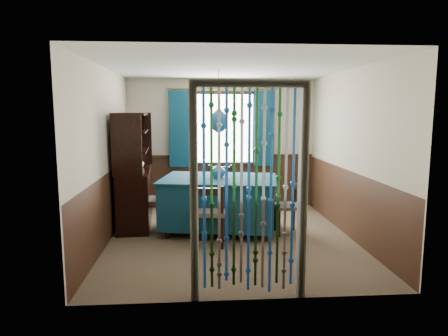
{
  "coord_description": "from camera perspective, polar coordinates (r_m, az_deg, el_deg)",
  "views": [
    {
      "loc": [
        -0.53,
        -5.76,
        1.88
      ],
      "look_at": [
        -0.08,
        0.33,
        1.01
      ],
      "focal_mm": 32.0,
      "sensor_mm": 36.0,
      "label": 1
    }
  ],
  "objects": [
    {
      "name": "wall_back",
      "position": [
        7.81,
        -0.34,
        3.47
      ],
      "size": [
        3.6,
        0.0,
        3.6
      ],
      "primitive_type": "plane",
      "rotation": [
        1.57,
        0.0,
        0.0
      ],
      "color": "beige",
      "rests_on": "ground"
    },
    {
      "name": "wall_front",
      "position": [
        3.85,
        3.71,
        -1.34
      ],
      "size": [
        3.6,
        0.0,
        3.6
      ],
      "primitive_type": "plane",
      "rotation": [
        -1.57,
        0.0,
        0.0
      ],
      "color": "beige",
      "rests_on": "ground"
    },
    {
      "name": "chair_right",
      "position": [
        6.25,
        9.25,
        -5.44
      ],
      "size": [
        0.38,
        0.4,
        0.8
      ],
      "rotation": [
        0.0,
        0.0,
        1.56
      ],
      "color": "black",
      "rests_on": "floor"
    },
    {
      "name": "dining_table",
      "position": [
        6.29,
        -0.73,
        -4.7
      ],
      "size": [
        1.96,
        1.52,
        0.85
      ],
      "rotation": [
        0.0,
        0.0,
        -0.18
      ],
      "color": "#0F3950",
      "rests_on": "floor"
    },
    {
      "name": "wainscot_right",
      "position": [
        6.36,
        17.27,
        -4.81
      ],
      "size": [
        0.0,
        4.0,
        4.0
      ],
      "primitive_type": "plane",
      "rotation": [
        1.57,
        0.0,
        -1.57
      ],
      "color": "#3D2417",
      "rests_on": "ground"
    },
    {
      "name": "vase_table",
      "position": [
        6.23,
        -0.85,
        -0.39
      ],
      "size": [
        0.22,
        0.22,
        0.22
      ],
      "primitive_type": "imported",
      "rotation": [
        0.0,
        0.0,
        -0.07
      ],
      "color": "#154991",
      "rests_on": "dining_table"
    },
    {
      "name": "wainscot_front",
      "position": [
        4.06,
        3.58,
        -11.81
      ],
      "size": [
        3.6,
        0.0,
        3.6
      ],
      "primitive_type": "plane",
      "rotation": [
        -1.57,
        0.0,
        0.0
      ],
      "color": "#3D2417",
      "rests_on": "ground"
    },
    {
      "name": "ceiling",
      "position": [
        5.82,
        1.03,
        14.21
      ],
      "size": [
        4.0,
        4.0,
        0.0
      ],
      "primitive_type": "plane",
      "rotation": [
        3.14,
        0.0,
        0.0
      ],
      "color": "silver",
      "rests_on": "ground"
    },
    {
      "name": "floor",
      "position": [
        6.08,
        0.97,
        -9.9
      ],
      "size": [
        4.0,
        4.0,
        0.0
      ],
      "primitive_type": "plane",
      "color": "brown",
      "rests_on": "ground"
    },
    {
      "name": "chair_near",
      "position": [
        5.62,
        -1.94,
        -6.43
      ],
      "size": [
        0.5,
        0.49,
        0.88
      ],
      "rotation": [
        0.0,
        0.0,
        -0.17
      ],
      "color": "black",
      "rests_on": "floor"
    },
    {
      "name": "doorway",
      "position": [
        3.95,
        3.56,
        -4.06
      ],
      "size": [
        1.16,
        0.12,
        2.18
      ],
      "primitive_type": null,
      "color": "silver",
      "rests_on": "ground"
    },
    {
      "name": "chair_left",
      "position": [
        6.47,
        -10.36,
        -4.63
      ],
      "size": [
        0.52,
        0.53,
        0.88
      ],
      "rotation": [
        0.0,
        0.0,
        -1.85
      ],
      "color": "black",
      "rests_on": "floor"
    },
    {
      "name": "chair_far",
      "position": [
        7.03,
        -0.48,
        -3.27
      ],
      "size": [
        0.47,
        0.45,
        0.93
      ],
      "rotation": [
        0.0,
        0.0,
        3.11
      ],
      "color": "black",
      "rests_on": "floor"
    },
    {
      "name": "sideboard",
      "position": [
        6.78,
        -12.7,
        -2.67
      ],
      "size": [
        0.59,
        1.45,
        1.86
      ],
      "rotation": [
        0.0,
        0.0,
        0.07
      ],
      "color": "black",
      "rests_on": "floor"
    },
    {
      "name": "wainscot_back",
      "position": [
        7.89,
        -0.33,
        -1.98
      ],
      "size": [
        3.6,
        0.0,
        3.6
      ],
      "primitive_type": "plane",
      "rotation": [
        1.57,
        0.0,
        0.0
      ],
      "color": "#3D2417",
      "rests_on": "ground"
    },
    {
      "name": "wall_left",
      "position": [
        5.93,
        -16.59,
        1.66
      ],
      "size": [
        0.0,
        4.0,
        4.0
      ],
      "primitive_type": "plane",
      "rotation": [
        1.57,
        0.0,
        1.57
      ],
      "color": "beige",
      "rests_on": "ground"
    },
    {
      "name": "wainscot_left",
      "position": [
        6.06,
        -16.16,
        -5.4
      ],
      "size": [
        0.0,
        4.0,
        4.0
      ],
      "primitive_type": "plane",
      "rotation": [
        1.57,
        0.0,
        1.57
      ],
      "color": "#3D2417",
      "rests_on": "ground"
    },
    {
      "name": "window",
      "position": [
        7.74,
        -0.31,
        5.65
      ],
      "size": [
        1.32,
        0.12,
        1.42
      ],
      "primitive_type": "cube",
      "color": "black",
      "rests_on": "wall_back"
    },
    {
      "name": "vase_sideboard",
      "position": [
        6.94,
        -12.03,
        0.83
      ],
      "size": [
        0.18,
        0.18,
        0.19
      ],
      "primitive_type": "imported",
      "rotation": [
        0.0,
        0.0,
        0.02
      ],
      "color": "beige",
      "rests_on": "sideboard"
    },
    {
      "name": "bowl_shelf",
      "position": [
        6.35,
        -12.79,
        2.6
      ],
      "size": [
        0.23,
        0.23,
        0.05
      ],
      "primitive_type": "imported",
      "rotation": [
        0.0,
        0.0,
        -0.23
      ],
      "color": "beige",
      "rests_on": "sideboard"
    },
    {
      "name": "wall_right",
      "position": [
        6.25,
        17.69,
        1.92
      ],
      "size": [
        0.0,
        4.0,
        4.0
      ],
      "primitive_type": "plane",
      "rotation": [
        1.57,
        0.0,
        -1.57
      ],
      "color": "beige",
      "rests_on": "ground"
    },
    {
      "name": "pendant_lamp",
      "position": [
        6.13,
        -0.75,
        6.68
      ],
      "size": [
        0.27,
        0.27,
        0.94
      ],
      "color": "olive",
      "rests_on": "ceiling"
    }
  ]
}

